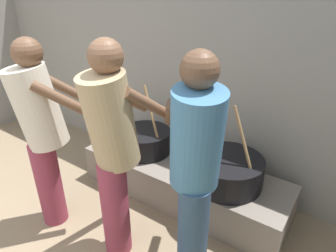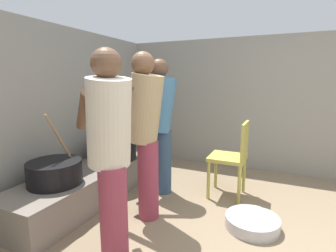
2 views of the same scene
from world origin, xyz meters
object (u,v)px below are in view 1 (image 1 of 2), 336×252
at_px(cooking_pot_main, 145,141).
at_px(cooking_pot_secondary, 227,171).
at_px(cook_in_blue_shirt, 195,165).
at_px(cook_in_cream_shirt, 42,128).
at_px(cook_in_tan_shirt, 113,144).

xyz_separation_m(cooking_pot_main, cooking_pot_secondary, (0.88, -0.03, 0.01)).
xyz_separation_m(cook_in_blue_shirt, cook_in_cream_shirt, (-1.21, -0.20, -0.01)).
bearing_deg(cook_in_blue_shirt, cook_in_cream_shirt, -170.41).
height_order(cooking_pot_secondary, cook_in_blue_shirt, cook_in_blue_shirt).
xyz_separation_m(cook_in_blue_shirt, cook_in_tan_shirt, (-0.56, -0.11, 0.01)).
bearing_deg(cook_in_tan_shirt, cooking_pot_main, 115.58).
distance_m(cooking_pot_main, cook_in_blue_shirt, 1.22).
bearing_deg(cook_in_cream_shirt, cook_in_blue_shirt, 9.59).
height_order(cooking_pot_main, cook_in_blue_shirt, cook_in_blue_shirt).
bearing_deg(cook_in_blue_shirt, cooking_pot_main, 144.31).
relative_size(cook_in_cream_shirt, cook_in_tan_shirt, 0.97).
xyz_separation_m(cooking_pot_main, cook_in_tan_shirt, (0.37, -0.78, 0.44)).
bearing_deg(cook_in_tan_shirt, cook_in_blue_shirt, 11.38).
bearing_deg(cooking_pot_secondary, cook_in_cream_shirt, -143.89).
relative_size(cook_in_blue_shirt, cook_in_tan_shirt, 0.99).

